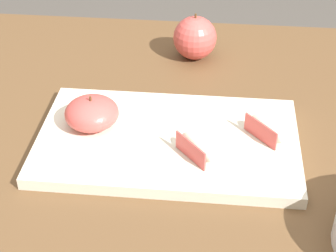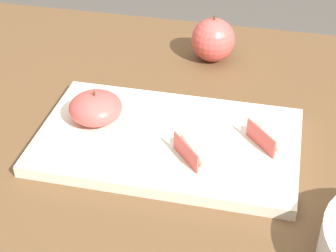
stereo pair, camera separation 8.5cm
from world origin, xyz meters
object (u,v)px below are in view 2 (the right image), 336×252
Objects in this scene: apple_wedge_near_knife at (267,136)px; apple_half_skin_up at (96,108)px; apple_wedge_back at (193,149)px; cutting_board at (168,141)px; whole_apple_pink_lady at (213,40)px.

apple_half_skin_up is at bearing 178.86° from apple_wedge_near_knife.
apple_wedge_near_knife is 0.12m from apple_wedge_back.
apple_wedge_back is at bearing -19.87° from apple_half_skin_up.
cutting_board is at bearing -8.21° from apple_half_skin_up.
apple_half_skin_up is at bearing -117.94° from whole_apple_pink_lady.
whole_apple_pink_lady is (-0.02, 0.34, 0.01)m from apple_wedge_back.
whole_apple_pink_lady is (0.02, 0.29, 0.03)m from cutting_board.
apple_half_skin_up is 1.21× the size of apple_wedge_back.
apple_wedge_near_knife is at bearing 28.43° from apple_wedge_back.
apple_wedge_near_knife reaches higher than cutting_board.
apple_wedge_back is at bearing -42.81° from cutting_board.
apple_half_skin_up reaches higher than apple_wedge_back.
apple_half_skin_up is 0.18m from apple_wedge_back.
apple_half_skin_up reaches higher than apple_wedge_near_knife.
apple_wedge_back is 0.76× the size of whole_apple_pink_lady.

